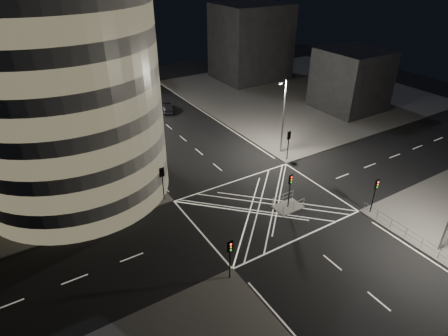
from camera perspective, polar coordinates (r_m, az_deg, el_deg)
ground at (r=41.09m, az=6.19°, el=-5.81°), size 120.00×120.00×0.00m
sidewalk_far_right at (r=76.65m, az=11.47°, el=11.33°), size 42.00×42.00×0.15m
central_island at (r=41.20m, az=9.69°, el=-5.86°), size 3.00×2.00×0.15m
office_tower_curved at (r=46.00m, az=-30.81°, el=11.71°), size 30.00×29.00×27.20m
building_right_far at (r=82.59m, az=4.09°, el=18.62°), size 14.00×12.00×15.00m
building_right_near at (r=68.68m, az=18.77°, el=12.62°), size 10.00×10.00×10.00m
building_far_end at (r=86.88m, az=-20.89°, el=18.34°), size 18.00×8.00×18.00m
tree_a at (r=41.27m, az=-12.96°, el=1.23°), size 4.91×4.91×7.27m
tree_b at (r=46.41m, az=-15.54°, el=4.35°), size 4.05×4.05×6.86m
tree_c at (r=51.90m, az=-17.54°, el=6.40°), size 4.03×4.03×6.50m
tree_d at (r=57.09m, az=-19.36°, el=9.14°), size 4.45×4.45×7.58m
tree_e at (r=62.96m, az=-20.61°, el=9.94°), size 3.88×3.88×6.37m
traffic_signal_fl at (r=40.75m, az=-9.39°, el=-1.47°), size 0.55×0.22×4.00m
traffic_signal_nl at (r=30.95m, az=0.92°, el=-12.80°), size 0.55×0.22×4.00m
traffic_signal_fr at (r=49.03m, az=9.82°, el=4.18°), size 0.55×0.22×4.00m
traffic_signal_nr at (r=41.24m, az=22.07°, el=-3.10°), size 0.55×0.22×4.00m
traffic_signal_island at (r=39.62m, az=10.04°, el=-2.54°), size 0.55×0.22×4.00m
street_lamp_left_near at (r=43.69m, az=-13.16°, el=4.30°), size 1.25×0.25×10.00m
street_lamp_left_far at (r=59.96m, az=-19.17°, el=10.53°), size 1.25×0.25×10.00m
street_lamp_right_far at (r=49.87m, az=9.00°, el=8.02°), size 1.25×0.25×10.00m
railing_near_right at (r=39.92m, az=26.95°, el=-9.46°), size 0.06×11.70×1.10m
railing_island_south at (r=40.31m, az=10.59°, el=-5.77°), size 2.80×0.06×1.10m
railing_island_north at (r=41.39m, az=8.96°, el=-4.55°), size 2.80×0.06×1.10m
sedan at (r=65.88m, az=-8.73°, el=9.09°), size 2.87×4.79×1.49m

